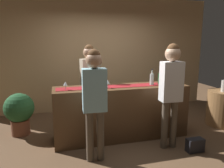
{
  "coord_description": "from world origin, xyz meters",
  "views": [
    {
      "loc": [
        -1.14,
        -3.6,
        1.74
      ],
      "look_at": [
        -0.18,
        0.0,
        1.02
      ],
      "focal_mm": 34.2,
      "sensor_mm": 36.0,
      "label": 1
    }
  ],
  "objects_px": {
    "wine_bottle_green": "(160,78)",
    "customer_browsing": "(94,94)",
    "wine_bottle_clear": "(152,79)",
    "wine_glass_near_customer": "(108,82)",
    "customer_sipping": "(171,85)",
    "wine_glass_mid_counter": "(65,84)",
    "round_side_table": "(224,108)",
    "bartender": "(90,77)",
    "handbag": "(195,145)",
    "wine_glass_far_end": "(170,79)",
    "potted_plant_tall": "(19,111)"
  },
  "relations": [
    {
      "from": "wine_bottle_green",
      "to": "customer_browsing",
      "type": "relative_size",
      "value": 0.18
    },
    {
      "from": "wine_bottle_clear",
      "to": "wine_glass_near_customer",
      "type": "relative_size",
      "value": 2.1
    },
    {
      "from": "customer_sipping",
      "to": "wine_glass_mid_counter",
      "type": "bearing_deg",
      "value": 164.7
    },
    {
      "from": "customer_browsing",
      "to": "round_side_table",
      "type": "bearing_deg",
      "value": 16.39
    },
    {
      "from": "bartender",
      "to": "customer_sipping",
      "type": "distance_m",
      "value": 1.64
    },
    {
      "from": "customer_sipping",
      "to": "handbag",
      "type": "bearing_deg",
      "value": -33.88
    },
    {
      "from": "wine_bottle_clear",
      "to": "wine_glass_far_end",
      "type": "relative_size",
      "value": 2.1
    },
    {
      "from": "wine_glass_mid_counter",
      "to": "potted_plant_tall",
      "type": "distance_m",
      "value": 1.24
    },
    {
      "from": "wine_bottle_clear",
      "to": "wine_glass_near_customer",
      "type": "height_order",
      "value": "wine_bottle_clear"
    },
    {
      "from": "round_side_table",
      "to": "potted_plant_tall",
      "type": "distance_m",
      "value": 4.19
    },
    {
      "from": "wine_bottle_clear",
      "to": "handbag",
      "type": "height_order",
      "value": "wine_bottle_clear"
    },
    {
      "from": "potted_plant_tall",
      "to": "customer_browsing",
      "type": "bearing_deg",
      "value": -46.33
    },
    {
      "from": "wine_bottle_clear",
      "to": "handbag",
      "type": "relative_size",
      "value": 1.08
    },
    {
      "from": "bartender",
      "to": "wine_glass_near_customer",
      "type": "bearing_deg",
      "value": 95.15
    },
    {
      "from": "wine_glass_mid_counter",
      "to": "wine_glass_far_end",
      "type": "relative_size",
      "value": 1.0
    },
    {
      "from": "handbag",
      "to": "round_side_table",
      "type": "bearing_deg",
      "value": 33.54
    },
    {
      "from": "wine_glass_far_end",
      "to": "bartender",
      "type": "distance_m",
      "value": 1.56
    },
    {
      "from": "customer_browsing",
      "to": "potted_plant_tall",
      "type": "height_order",
      "value": "customer_browsing"
    },
    {
      "from": "round_side_table",
      "to": "handbag",
      "type": "height_order",
      "value": "round_side_table"
    },
    {
      "from": "wine_glass_far_end",
      "to": "customer_sipping",
      "type": "distance_m",
      "value": 0.61
    },
    {
      "from": "wine_glass_near_customer",
      "to": "potted_plant_tall",
      "type": "xyz_separation_m",
      "value": [
        -1.56,
        0.71,
        -0.61
      ]
    },
    {
      "from": "wine_glass_mid_counter",
      "to": "round_side_table",
      "type": "distance_m",
      "value": 3.37
    },
    {
      "from": "wine_glass_far_end",
      "to": "handbag",
      "type": "height_order",
      "value": "wine_glass_far_end"
    },
    {
      "from": "wine_bottle_green",
      "to": "round_side_table",
      "type": "relative_size",
      "value": 0.41
    },
    {
      "from": "wine_bottle_green",
      "to": "customer_sipping",
      "type": "height_order",
      "value": "customer_sipping"
    },
    {
      "from": "handbag",
      "to": "potted_plant_tall",
      "type": "bearing_deg",
      "value": 152.91
    },
    {
      "from": "wine_glass_near_customer",
      "to": "customer_browsing",
      "type": "relative_size",
      "value": 0.09
    },
    {
      "from": "wine_bottle_clear",
      "to": "round_side_table",
      "type": "distance_m",
      "value": 1.87
    },
    {
      "from": "handbag",
      "to": "customer_sipping",
      "type": "bearing_deg",
      "value": 143.52
    },
    {
      "from": "customer_browsing",
      "to": "wine_bottle_clear",
      "type": "bearing_deg",
      "value": 31.14
    },
    {
      "from": "wine_glass_mid_counter",
      "to": "handbag",
      "type": "xyz_separation_m",
      "value": [
        1.98,
        -0.78,
        -0.97
      ]
    },
    {
      "from": "wine_glass_near_customer",
      "to": "customer_browsing",
      "type": "bearing_deg",
      "value": -120.49
    },
    {
      "from": "wine_glass_far_end",
      "to": "bartender",
      "type": "relative_size",
      "value": 0.08
    },
    {
      "from": "wine_bottle_green",
      "to": "customer_browsing",
      "type": "xyz_separation_m",
      "value": [
        -1.37,
        -0.66,
        -0.06
      ]
    },
    {
      "from": "customer_browsing",
      "to": "handbag",
      "type": "height_order",
      "value": "customer_browsing"
    },
    {
      "from": "wine_glass_near_customer",
      "to": "potted_plant_tall",
      "type": "height_order",
      "value": "wine_glass_near_customer"
    },
    {
      "from": "bartender",
      "to": "handbag",
      "type": "height_order",
      "value": "bartender"
    },
    {
      "from": "bartender",
      "to": "customer_sipping",
      "type": "bearing_deg",
      "value": 122.29
    },
    {
      "from": "wine_bottle_clear",
      "to": "wine_bottle_green",
      "type": "distance_m",
      "value": 0.18
    },
    {
      "from": "wine_glass_near_customer",
      "to": "customer_sipping",
      "type": "distance_m",
      "value": 1.05
    },
    {
      "from": "wine_glass_near_customer",
      "to": "customer_browsing",
      "type": "height_order",
      "value": "customer_browsing"
    },
    {
      "from": "wine_glass_far_end",
      "to": "round_side_table",
      "type": "relative_size",
      "value": 0.19
    },
    {
      "from": "bartender",
      "to": "handbag",
      "type": "relative_size",
      "value": 6.12
    },
    {
      "from": "customer_sipping",
      "to": "customer_browsing",
      "type": "distance_m",
      "value": 1.27
    },
    {
      "from": "wine_bottle_green",
      "to": "wine_glass_far_end",
      "type": "distance_m",
      "value": 0.19
    },
    {
      "from": "round_side_table",
      "to": "customer_browsing",
      "type": "bearing_deg",
      "value": -166.46
    },
    {
      "from": "wine_glass_far_end",
      "to": "bartender",
      "type": "height_order",
      "value": "bartender"
    },
    {
      "from": "wine_bottle_green",
      "to": "handbag",
      "type": "bearing_deg",
      "value": -73.8
    },
    {
      "from": "customer_sipping",
      "to": "round_side_table",
      "type": "height_order",
      "value": "customer_sipping"
    },
    {
      "from": "bartender",
      "to": "wine_bottle_green",
      "type": "bearing_deg",
      "value": 142.49
    }
  ]
}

